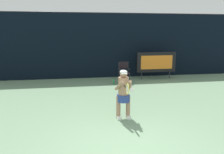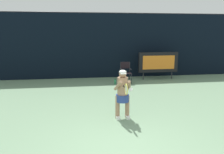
# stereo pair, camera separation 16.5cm
# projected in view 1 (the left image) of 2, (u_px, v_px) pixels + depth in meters

# --- Properties ---
(backdrop_screen) EXTENTS (18.00, 0.12, 3.66)m
(backdrop_screen) POSITION_uv_depth(u_px,v_px,m) (92.00, 46.00, 12.90)
(backdrop_screen) COLOR black
(backdrop_screen) RESTS_ON ground
(scoreboard) EXTENTS (2.20, 0.21, 1.50)m
(scoreboard) POSITION_uv_depth(u_px,v_px,m) (156.00, 62.00, 12.71)
(scoreboard) COLOR black
(scoreboard) RESTS_ON ground
(umpire_chair) EXTENTS (0.52, 0.44, 1.08)m
(umpire_chair) POSITION_uv_depth(u_px,v_px,m) (124.00, 71.00, 11.73)
(umpire_chair) COLOR black
(umpire_chair) RESTS_ON ground
(water_bottle) EXTENTS (0.07, 0.07, 0.27)m
(water_bottle) POSITION_uv_depth(u_px,v_px,m) (114.00, 82.00, 11.55)
(water_bottle) COLOR #228F51
(water_bottle) RESTS_ON ground
(tennis_player) EXTENTS (0.53, 0.60, 1.49)m
(tennis_player) POSITION_uv_depth(u_px,v_px,m) (123.00, 92.00, 6.86)
(tennis_player) COLOR white
(tennis_player) RESTS_ON ground
(tennis_racket) EXTENTS (0.03, 0.60, 0.31)m
(tennis_racket) POSITION_uv_depth(u_px,v_px,m) (127.00, 89.00, 6.32)
(tennis_racket) COLOR black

